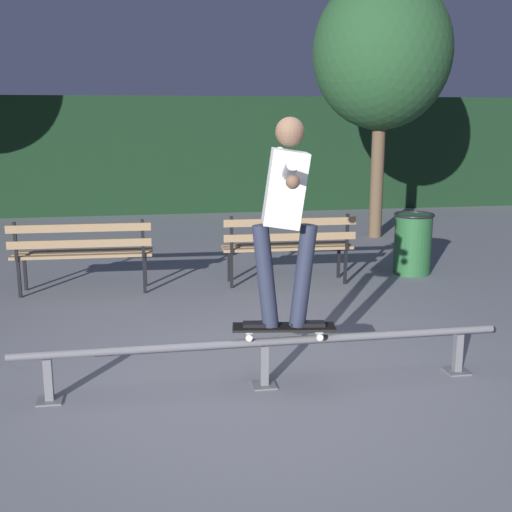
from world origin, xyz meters
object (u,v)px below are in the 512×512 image
at_px(grind_rail, 264,349).
at_px(park_bench_leftmost, 82,249).
at_px(skateboard, 284,328).
at_px(skateboarder, 285,206).
at_px(park_bench_left_center, 288,242).
at_px(tree_far_right, 382,53).
at_px(trash_can, 413,243).

xyz_separation_m(grind_rail, park_bench_leftmost, (-1.59, 2.96, 0.24)).
relative_size(grind_rail, skateboard, 4.67).
bearing_deg(skateboarder, park_bench_left_center, 76.76).
xyz_separation_m(grind_rail, skateboarder, (0.15, -0.00, 1.10)).
bearing_deg(skateboard, grind_rail, -180.00).
bearing_deg(tree_far_right, park_bench_leftmost, -148.08).
bearing_deg(park_bench_left_center, skateboard, -103.29).
xyz_separation_m(grind_rail, park_bench_left_center, (0.85, 2.96, 0.24)).
bearing_deg(skateboarder, grind_rail, 179.84).
relative_size(park_bench_left_center, trash_can, 2.02).
distance_m(grind_rail, skateboarder, 1.11).
height_order(grind_rail, skateboarder, skateboarder).
bearing_deg(skateboard, park_bench_leftmost, 120.47).
distance_m(skateboard, trash_can, 4.05).
xyz_separation_m(grind_rail, tree_far_right, (3.03, 5.84, 2.73)).
relative_size(grind_rail, tree_far_right, 0.87).
bearing_deg(park_bench_left_center, grind_rail, -106.03).
bearing_deg(tree_far_right, skateboarder, -116.20).
height_order(park_bench_left_center, tree_far_right, tree_far_right).
bearing_deg(park_bench_left_center, park_bench_leftmost, 180.00).
distance_m(park_bench_leftmost, tree_far_right, 5.98).
relative_size(skateboarder, park_bench_leftmost, 0.97).
relative_size(grind_rail, skateboarder, 2.40).
height_order(skateboard, tree_far_right, tree_far_right).
relative_size(grind_rail, park_bench_leftmost, 2.32).
bearing_deg(park_bench_leftmost, trash_can, 3.82).
bearing_deg(skateboarder, tree_far_right, 63.80).
bearing_deg(trash_can, skateboard, -126.92).
distance_m(skateboarder, park_bench_left_center, 3.16).
distance_m(grind_rail, tree_far_right, 7.12).
bearing_deg(trash_can, skateboarder, -126.88).
height_order(park_bench_leftmost, tree_far_right, tree_far_right).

